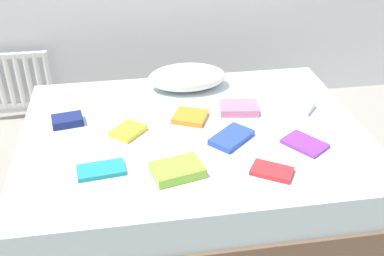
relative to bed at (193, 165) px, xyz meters
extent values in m
plane|color=#9E998E|center=(0.00, 0.00, -0.25)|extent=(8.00, 8.00, 0.00)
cube|color=brown|center=(0.00, 0.00, -0.11)|extent=(2.00, 1.50, 0.28)
cube|color=silver|center=(0.00, 0.00, 0.14)|extent=(1.96, 1.46, 0.22)
cylinder|color=white|center=(-1.33, 1.20, 0.09)|extent=(0.04, 0.04, 0.46)
cylinder|color=white|center=(-1.26, 1.20, 0.09)|extent=(0.04, 0.04, 0.46)
cylinder|color=white|center=(-1.19, 1.20, 0.09)|extent=(0.04, 0.04, 0.46)
cylinder|color=white|center=(-1.11, 1.20, 0.09)|extent=(0.04, 0.04, 0.46)
cylinder|color=white|center=(-1.04, 1.20, 0.09)|extent=(0.04, 0.04, 0.46)
cylinder|color=white|center=(-0.96, 1.20, 0.09)|extent=(0.04, 0.04, 0.46)
cube|color=white|center=(-1.22, 1.20, 0.29)|extent=(0.56, 0.04, 0.04)
cube|color=white|center=(-1.22, 1.20, -0.12)|extent=(0.56, 0.04, 0.04)
ellipsoid|color=white|center=(0.04, 0.54, 0.33)|extent=(0.52, 0.32, 0.15)
cube|color=orange|center=(0.00, 0.12, 0.27)|extent=(0.24, 0.24, 0.03)
cube|color=teal|center=(-0.52, -0.33, 0.26)|extent=(0.25, 0.15, 0.02)
cube|color=white|center=(0.67, 0.15, 0.27)|extent=(0.24, 0.24, 0.04)
cube|color=#2847B7|center=(0.19, -0.14, 0.27)|extent=(0.28, 0.28, 0.03)
cube|color=navy|center=(-0.72, 0.18, 0.28)|extent=(0.19, 0.15, 0.05)
cube|color=purple|center=(0.57, -0.26, 0.26)|extent=(0.26, 0.27, 0.02)
cube|color=#8CC638|center=(-0.15, -0.40, 0.28)|extent=(0.28, 0.22, 0.05)
cube|color=red|center=(0.32, -0.47, 0.27)|extent=(0.24, 0.21, 0.03)
cube|color=pink|center=(0.31, 0.17, 0.28)|extent=(0.25, 0.19, 0.05)
cube|color=yellow|center=(-0.37, 0.02, 0.27)|extent=(0.23, 0.23, 0.03)
camera|label=1|loc=(-0.36, -2.21, 1.64)|focal=42.80mm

